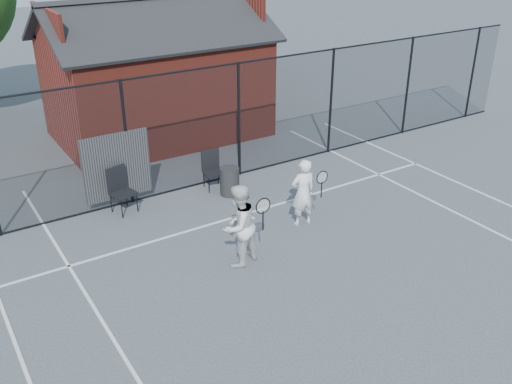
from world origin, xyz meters
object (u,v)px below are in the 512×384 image
chair_right (213,171)px  chair_left (123,191)px  player_front (303,192)px  waste_bin (230,181)px  clubhouse (157,84)px  player_back (239,226)px

chair_right → chair_left: bearing=-171.8°
player_front → waste_bin: player_front is taller
clubhouse → player_front: 7.11m
chair_right → waste_bin: 0.55m
chair_left → waste_bin: chair_left is taller
player_front → chair_right: 2.79m
clubhouse → chair_right: bearing=-96.5°
player_back → waste_bin: bearing=63.4°
player_front → player_back: bearing=-162.8°
chair_right → waste_bin: chair_right is taller
player_back → chair_left: 3.49m
player_back → waste_bin: size_ratio=2.41×
clubhouse → player_back: bearing=-102.6°
player_front → chair_right: size_ratio=1.60×
clubhouse → player_front: clubhouse is taller
waste_bin → chair_right: bearing=109.8°
waste_bin → chair_left: bearing=168.8°
clubhouse → chair_left: bearing=-122.9°
clubhouse → chair_left: 5.35m
chair_left → clubhouse: bearing=42.6°
clubhouse → player_back: clubhouse is taller
player_front → clubhouse: bearing=92.4°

